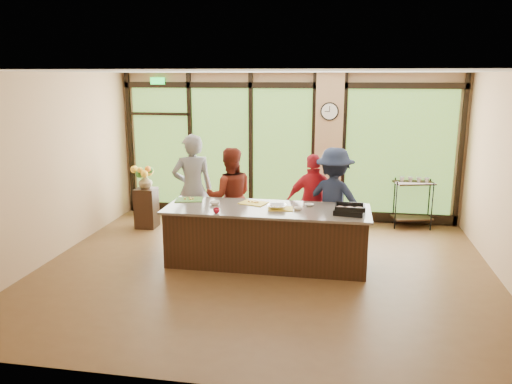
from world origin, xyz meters
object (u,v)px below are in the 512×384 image
at_px(island_base, 267,237).
at_px(cook_left, 193,189).
at_px(cook_right, 334,201).
at_px(flower_stand, 147,208).
at_px(roasting_pan, 350,212).
at_px(bar_cart, 413,197).

height_order(island_base, cook_left, cook_left).
distance_m(cook_right, flower_stand, 3.77).
distance_m(roasting_pan, flower_stand, 4.29).
bearing_deg(cook_right, roasting_pan, 121.69).
height_order(flower_stand, bar_cart, bar_cart).
height_order(island_base, flower_stand, island_base).
relative_size(cook_right, flower_stand, 2.28).
relative_size(cook_left, flower_stand, 2.50).
bearing_deg(roasting_pan, cook_right, 115.34).
distance_m(island_base, bar_cart, 3.53).
bearing_deg(cook_left, bar_cart, 179.33).
xyz_separation_m(cook_left, cook_right, (2.47, -0.04, -0.09)).
relative_size(island_base, roasting_pan, 7.16).
bearing_deg(roasting_pan, island_base, -176.48).
distance_m(roasting_pan, bar_cart, 2.90).
bearing_deg(flower_stand, roasting_pan, -24.90).
xyz_separation_m(island_base, roasting_pan, (1.27, -0.14, 0.52)).
height_order(cook_left, bar_cart, cook_left).
height_order(cook_right, bar_cart, cook_right).
distance_m(island_base, cook_right, 1.35).
bearing_deg(flower_stand, island_base, -31.87).
bearing_deg(bar_cart, cook_right, -147.04).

